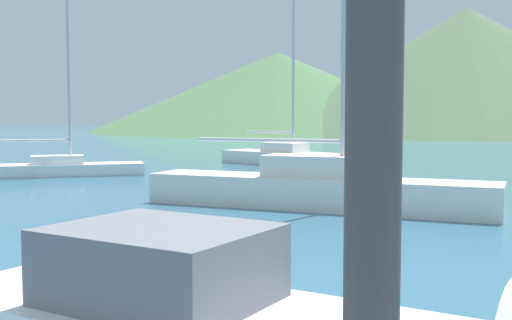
% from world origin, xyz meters
% --- Properties ---
extents(sailboat_inner, '(6.25, 4.44, 8.57)m').
position_xyz_m(sailboat_inner, '(-8.49, 20.35, 0.39)').
color(sailboat_inner, white).
rests_on(sailboat_inner, ground_plane).
extents(sailboat_middle, '(8.86, 2.88, 9.64)m').
position_xyz_m(sailboat_middle, '(2.30, 14.31, 0.53)').
color(sailboat_middle, white).
rests_on(sailboat_middle, ground_plane).
extents(sailboat_outer, '(6.58, 4.73, 8.89)m').
position_xyz_m(sailboat_outer, '(-1.13, 27.52, 0.44)').
color(sailboat_outer, white).
rests_on(sailboat_outer, ground_plane).
extents(hill_west, '(50.82, 50.82, 10.81)m').
position_xyz_m(hill_west, '(-13.52, 84.77, 5.41)').
color(hill_west, '#476B42').
rests_on(hill_west, ground_plane).
extents(hill_central, '(52.92, 52.92, 15.61)m').
position_xyz_m(hill_central, '(10.80, 83.11, 7.81)').
color(hill_central, '#4C6647').
rests_on(hill_central, ground_plane).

